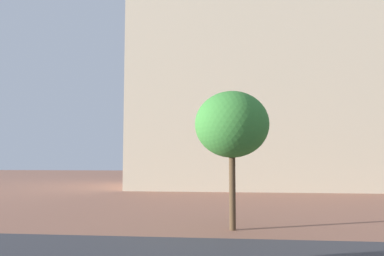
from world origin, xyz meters
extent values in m
plane|color=#93604C|center=(0.00, 10.00, 0.00)|extent=(120.00, 120.00, 0.00)
cube|color=beige|center=(3.40, 32.26, 8.74)|extent=(22.10, 10.32, 17.48)
cube|color=beige|center=(6.12, 32.26, 14.76)|extent=(4.13, 4.13, 29.52)
cylinder|color=beige|center=(-6.15, 28.60, 10.96)|extent=(2.80, 2.80, 21.92)
cylinder|color=beige|center=(12.95, 28.60, 10.47)|extent=(2.80, 2.80, 20.94)
cylinder|color=#4C3823|center=(1.04, 12.35, 1.45)|extent=(0.25, 0.25, 2.90)
ellipsoid|color=#387F33|center=(1.04, 12.35, 4.05)|extent=(2.89, 2.89, 2.60)
camera|label=1|loc=(0.89, -1.84, 2.80)|focal=33.95mm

